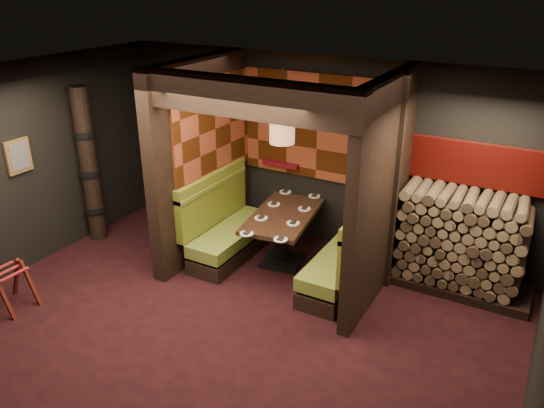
{
  "coord_description": "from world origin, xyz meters",
  "views": [
    {
      "loc": [
        3.04,
        -4.13,
        3.86
      ],
      "look_at": [
        0.0,
        1.3,
        1.15
      ],
      "focal_mm": 35.0,
      "sensor_mm": 36.0,
      "label": 1
    }
  ],
  "objects_px": {
    "dining_table": "(283,229)",
    "totem_column": "(89,167)",
    "pendant_lamp": "(282,126)",
    "booth_bench_right": "(347,261)",
    "booth_bench_left": "(227,230)",
    "luggage_rack": "(10,285)",
    "firewood_stack": "(467,244)"
  },
  "relations": [
    {
      "from": "booth_bench_right",
      "to": "dining_table",
      "type": "xyz_separation_m",
      "value": [
        -1.04,
        0.17,
        0.14
      ]
    },
    {
      "from": "dining_table",
      "to": "luggage_rack",
      "type": "bearing_deg",
      "value": -132.9
    },
    {
      "from": "pendant_lamp",
      "to": "luggage_rack",
      "type": "relative_size",
      "value": 1.64
    },
    {
      "from": "booth_bench_right",
      "to": "dining_table",
      "type": "distance_m",
      "value": 1.07
    },
    {
      "from": "luggage_rack",
      "to": "pendant_lamp",
      "type": "bearing_deg",
      "value": 46.55
    },
    {
      "from": "dining_table",
      "to": "pendant_lamp",
      "type": "relative_size",
      "value": 1.54
    },
    {
      "from": "booth_bench_right",
      "to": "pendant_lamp",
      "type": "bearing_deg",
      "value": 173.39
    },
    {
      "from": "firewood_stack",
      "to": "booth_bench_right",
      "type": "bearing_deg",
      "value": -152.65
    },
    {
      "from": "firewood_stack",
      "to": "booth_bench_left",
      "type": "bearing_deg",
      "value": -167.83
    },
    {
      "from": "booth_bench_right",
      "to": "pendant_lamp",
      "type": "distance_m",
      "value": 1.95
    },
    {
      "from": "dining_table",
      "to": "pendant_lamp",
      "type": "bearing_deg",
      "value": -90.0
    },
    {
      "from": "dining_table",
      "to": "totem_column",
      "type": "distance_m",
      "value": 3.09
    },
    {
      "from": "booth_bench_left",
      "to": "firewood_stack",
      "type": "bearing_deg",
      "value": 12.17
    },
    {
      "from": "booth_bench_right",
      "to": "booth_bench_left",
      "type": "bearing_deg",
      "value": 180.0
    },
    {
      "from": "pendant_lamp",
      "to": "booth_bench_left",
      "type": "bearing_deg",
      "value": -171.89
    },
    {
      "from": "luggage_rack",
      "to": "totem_column",
      "type": "xyz_separation_m",
      "value": [
        -0.49,
        1.91,
        0.88
      ]
    },
    {
      "from": "dining_table",
      "to": "firewood_stack",
      "type": "xyz_separation_m",
      "value": [
        2.4,
        0.53,
        0.14
      ]
    },
    {
      "from": "booth_bench_left",
      "to": "firewood_stack",
      "type": "distance_m",
      "value": 3.33
    },
    {
      "from": "dining_table",
      "to": "booth_bench_right",
      "type": "bearing_deg",
      "value": -9.3
    },
    {
      "from": "dining_table",
      "to": "pendant_lamp",
      "type": "distance_m",
      "value": 1.51
    },
    {
      "from": "luggage_rack",
      "to": "totem_column",
      "type": "bearing_deg",
      "value": 104.52
    },
    {
      "from": "totem_column",
      "to": "firewood_stack",
      "type": "distance_m",
      "value": 5.5
    },
    {
      "from": "booth_bench_right",
      "to": "totem_column",
      "type": "distance_m",
      "value": 4.1
    },
    {
      "from": "booth_bench_right",
      "to": "totem_column",
      "type": "bearing_deg",
      "value": -172.14
    },
    {
      "from": "pendant_lamp",
      "to": "totem_column",
      "type": "xyz_separation_m",
      "value": [
        -2.94,
        -0.67,
        -0.86
      ]
    },
    {
      "from": "firewood_stack",
      "to": "totem_column",
      "type": "bearing_deg",
      "value": -166.81
    },
    {
      "from": "luggage_rack",
      "to": "firewood_stack",
      "type": "relative_size",
      "value": 0.36
    },
    {
      "from": "luggage_rack",
      "to": "firewood_stack",
      "type": "height_order",
      "value": "firewood_stack"
    },
    {
      "from": "luggage_rack",
      "to": "firewood_stack",
      "type": "distance_m",
      "value": 5.79
    },
    {
      "from": "booth_bench_left",
      "to": "booth_bench_right",
      "type": "relative_size",
      "value": 1.0
    },
    {
      "from": "pendant_lamp",
      "to": "firewood_stack",
      "type": "distance_m",
      "value": 2.82
    },
    {
      "from": "booth_bench_left",
      "to": "totem_column",
      "type": "relative_size",
      "value": 0.67
    }
  ]
}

